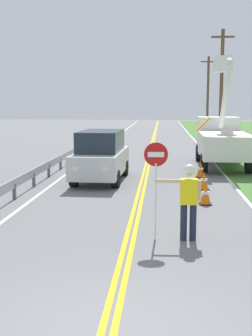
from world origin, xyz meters
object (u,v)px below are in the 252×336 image
object	(u,v)px
oncoming_suv_nearest	(101,156)
utility_pole_far	(208,92)
flagger_worker	(188,197)
utility_pole_mid	(221,85)
traffic_cone_tail	(200,170)
stop_sign_paddle	(156,169)
traffic_cone_lead	(205,194)
utility_bucket_truck	(221,138)
traffic_cone_mid	(204,181)

from	to	relation	value
oncoming_suv_nearest	utility_pole_far	size ratio (longest dim) A/B	0.55
flagger_worker	utility_pole_mid	world-z (taller)	utility_pole_mid
utility_pole_mid	traffic_cone_tail	world-z (taller)	utility_pole_mid
stop_sign_paddle	utility_pole_mid	distance (m)	26.67
utility_pole_far	traffic_cone_lead	distance (m)	39.05
flagger_worker	utility_bucket_truck	bearing A→B (deg)	79.30
traffic_cone_lead	flagger_worker	bearing A→B (deg)	-101.61
stop_sign_paddle	traffic_cone_tail	size ratio (longest dim) A/B	3.33
stop_sign_paddle	traffic_cone_lead	xyz separation A→B (m)	(1.55, 3.83, -1.37)
utility_pole_mid	traffic_cone_mid	distance (m)	20.50
utility_bucket_truck	oncoming_suv_nearest	size ratio (longest dim) A/B	1.47
stop_sign_paddle	oncoming_suv_nearest	distance (m)	8.24
stop_sign_paddle	traffic_cone_mid	size ratio (longest dim) A/B	3.33
utility_bucket_truck	utility_pole_mid	size ratio (longest dim) A/B	0.76
traffic_cone_lead	utility_pole_far	bearing A→B (deg)	84.27
utility_pole_far	traffic_cone_mid	bearing A→B (deg)	-95.84
stop_sign_paddle	utility_pole_mid	xyz separation A→B (m)	(4.83, 26.06, 2.96)
traffic_cone_lead	stop_sign_paddle	bearing A→B (deg)	-112.04
traffic_cone_lead	traffic_cone_tail	bearing A→B (deg)	86.90
oncoming_suv_nearest	traffic_cone_tail	size ratio (longest dim) A/B	6.66
utility_pole_far	traffic_cone_lead	bearing A→B (deg)	-95.73
utility_pole_mid	utility_pole_far	size ratio (longest dim) A/B	1.05
stop_sign_paddle	traffic_cone_mid	bearing A→B (deg)	74.57
utility_pole_far	traffic_cone_tail	size ratio (longest dim) A/B	12.20
flagger_worker	utility_pole_far	distance (m)	42.84
traffic_cone_lead	traffic_cone_tail	xyz separation A→B (m)	(0.28, 5.21, 0.00)
oncoming_suv_nearest	utility_pole_far	xyz separation A→B (m)	(7.81, 34.61, 3.39)
utility_pole_far	utility_pole_mid	bearing A→B (deg)	-92.08
flagger_worker	traffic_cone_tail	xyz separation A→B (m)	(1.06, 9.02, -0.71)
utility_bucket_truck	traffic_cone_mid	distance (m)	6.93
utility_bucket_truck	flagger_worker	bearing A→B (deg)	-100.70
flagger_worker	stop_sign_paddle	size ratio (longest dim) A/B	0.78
utility_pole_mid	traffic_cone_mid	world-z (taller)	utility_pole_mid
utility_pole_far	traffic_cone_mid	world-z (taller)	utility_pole_far
utility_bucket_truck	utility_pole_mid	world-z (taller)	utility_pole_mid
flagger_worker	utility_pole_mid	size ratio (longest dim) A/B	0.20
stop_sign_paddle	traffic_cone_tail	xyz separation A→B (m)	(1.83, 9.04, -1.37)
traffic_cone_mid	oncoming_suv_nearest	bearing A→B (deg)	158.72
stop_sign_paddle	traffic_cone_lead	distance (m)	4.36
stop_sign_paddle	utility_bucket_truck	distance (m)	13.34
stop_sign_paddle	traffic_cone_tail	world-z (taller)	stop_sign_paddle
utility_pole_far	traffic_cone_tail	bearing A→B (deg)	-96.14
utility_bucket_truck	traffic_cone_mid	xyz separation A→B (m)	(-1.48, -6.68, -1.08)
flagger_worker	utility_pole_mid	distance (m)	26.60
traffic_cone_mid	traffic_cone_tail	distance (m)	2.78
utility_pole_far	traffic_cone_lead	xyz separation A→B (m)	(-3.88, -38.64, -4.12)
utility_pole_mid	traffic_cone_tail	distance (m)	17.81
flagger_worker	utility_bucket_truck	distance (m)	13.16
traffic_cone_tail	traffic_cone_mid	bearing A→B (deg)	-92.16
flagger_worker	traffic_cone_lead	distance (m)	3.95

